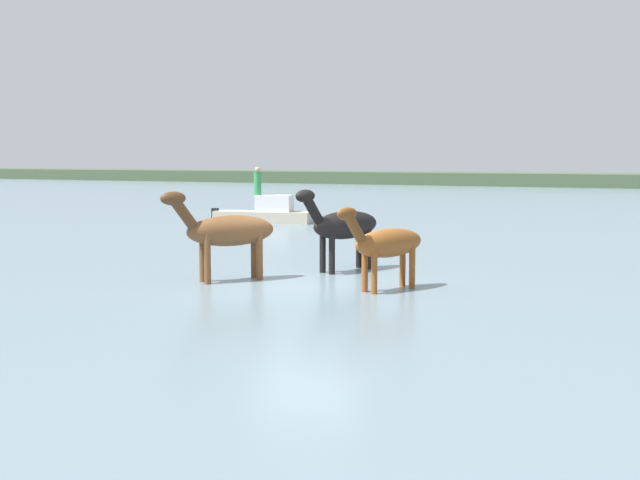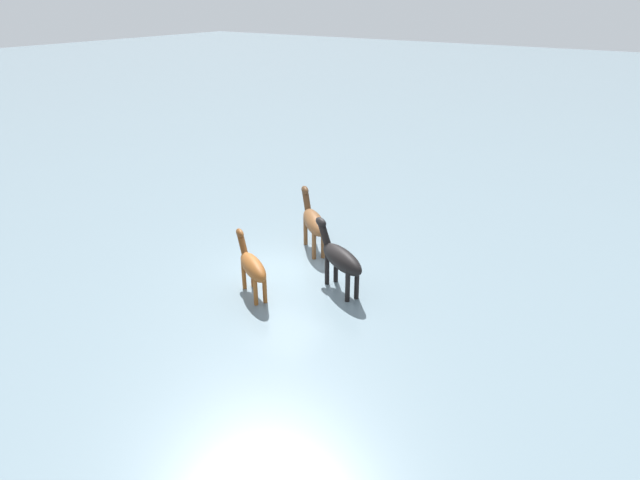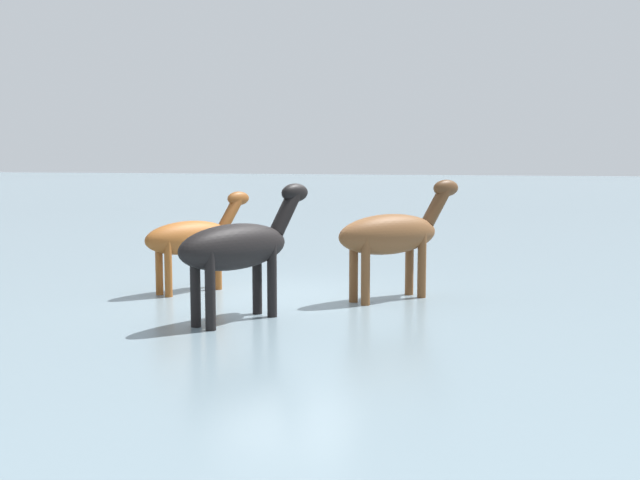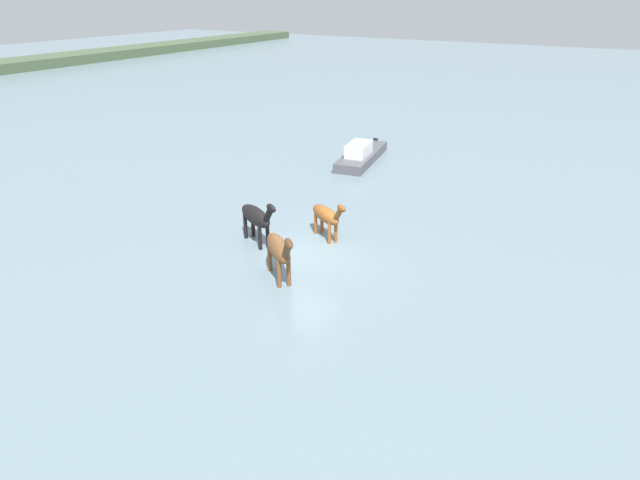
# 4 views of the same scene
# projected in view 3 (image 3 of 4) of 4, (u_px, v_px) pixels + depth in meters

# --- Properties ---
(ground_plane) EXTENTS (180.97, 180.97, 0.00)m
(ground_plane) POSITION_uv_depth(u_px,v_px,m) (285.00, 296.00, 13.57)
(ground_plane) COLOR slate
(horse_lead) EXTENTS (1.47, 2.20, 1.81)m
(horse_lead) POSITION_uv_depth(u_px,v_px,m) (193.00, 238.00, 13.89)
(horse_lead) COLOR brown
(horse_lead) RESTS_ON ground_plane
(horse_chestnut_trailing) EXTENTS (1.53, 2.54, 2.05)m
(horse_chestnut_trailing) POSITION_uv_depth(u_px,v_px,m) (239.00, 247.00, 11.39)
(horse_chestnut_trailing) COLOR black
(horse_chestnut_trailing) RESTS_ON ground_plane
(horse_dark_mare) EXTENTS (2.03, 2.28, 2.06)m
(horse_dark_mare) POSITION_uv_depth(u_px,v_px,m) (393.00, 234.00, 13.12)
(horse_dark_mare) COLOR brown
(horse_dark_mare) RESTS_ON ground_plane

